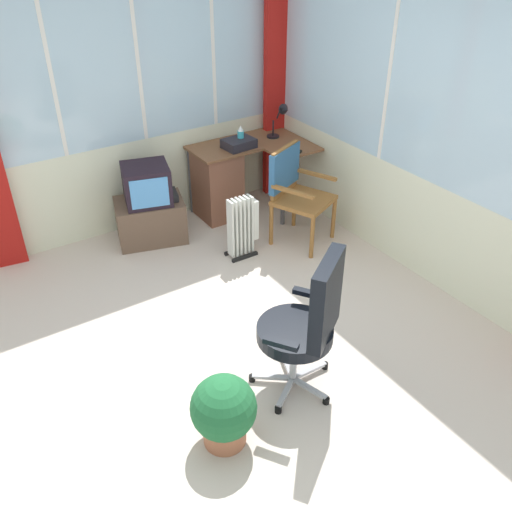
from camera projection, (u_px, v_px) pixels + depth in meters
The scene contains 14 objects.
ground at pixel (244, 370), 3.97m from camera, with size 4.84×5.71×0.06m, color beige.
north_window_panel at pixel (99, 91), 4.88m from camera, with size 3.84×0.07×2.78m.
east_window_panel at pixel (464, 129), 4.10m from camera, with size 0.07×4.71×2.78m.
curtain_corner at pixel (276, 71), 5.65m from camera, with size 0.26×0.07×2.68m, color #B21A15.
desk at pixel (222, 180), 5.67m from camera, with size 1.15×0.83×0.73m.
desk_lamp at pixel (282, 116), 5.63m from camera, with size 0.22×0.19×0.35m.
tv_remote at pixel (294, 151), 5.42m from camera, with size 0.04×0.15×0.02m, color black.
spray_bottle at pixel (241, 136), 5.48m from camera, with size 0.06×0.06×0.22m.
paper_tray at pixel (239, 143), 5.48m from camera, with size 0.30×0.23×0.09m, color #25222A.
wooden_armchair at pixel (293, 184), 5.17m from camera, with size 0.63×0.64×0.92m.
office_chair at pixel (308, 320), 3.48m from camera, with size 0.61×0.60×1.06m.
tv_on_stand at pixel (150, 208), 5.27m from camera, with size 0.74×0.60×0.77m.
space_heater at pixel (243, 226), 5.06m from camera, with size 0.31×0.17×0.59m.
potted_plant at pixel (224, 411), 3.28m from camera, with size 0.40×0.40×0.49m.
Camera 1 is at (-1.50, -2.47, 2.81)m, focal length 38.80 mm.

